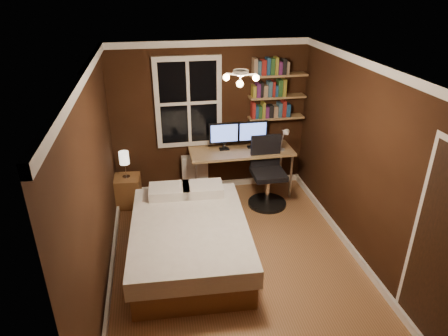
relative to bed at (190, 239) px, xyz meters
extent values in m
plane|color=brown|center=(0.57, -0.17, -0.29)|extent=(4.20, 4.20, 0.00)
cube|color=black|center=(0.57, 1.93, 0.96)|extent=(3.20, 0.04, 2.50)
cube|color=black|center=(-1.03, -0.17, 0.96)|extent=(0.04, 4.20, 2.50)
cube|color=black|center=(2.17, -0.17, 0.96)|extent=(0.04, 4.20, 2.50)
cube|color=white|center=(0.57, -0.17, 2.21)|extent=(3.20, 4.20, 0.02)
cube|color=white|center=(0.22, 1.89, 1.26)|extent=(1.06, 0.06, 1.46)
cube|color=#987A49|center=(1.65, 1.81, 0.96)|extent=(0.92, 0.22, 0.03)
cube|color=#987A49|center=(1.65, 1.81, 1.31)|extent=(0.92, 0.22, 0.03)
cube|color=#987A49|center=(1.65, 1.81, 1.66)|extent=(0.92, 0.22, 0.03)
cube|color=brown|center=(0.00, -0.03, -0.14)|extent=(1.46, 2.02, 0.31)
cube|color=silver|center=(0.00, -0.03, 0.14)|extent=(1.55, 2.09, 0.24)
cube|color=white|center=(-0.20, 0.75, 0.32)|extent=(0.59, 0.42, 0.14)
cube|color=white|center=(0.27, 0.72, 0.32)|extent=(0.59, 0.42, 0.14)
cube|color=brown|center=(-0.84, 1.54, -0.04)|extent=(0.43, 0.43, 0.50)
cube|color=silver|center=(0.27, 1.81, 0.03)|extent=(0.43, 0.15, 0.65)
cube|color=#987A49|center=(1.03, 1.59, 0.48)|extent=(1.68, 0.63, 0.04)
cylinder|color=beige|center=(0.25, 1.32, 0.08)|extent=(0.04, 0.04, 0.76)
cylinder|color=beige|center=(1.81, 1.32, 0.08)|extent=(0.04, 0.04, 0.76)
cylinder|color=beige|center=(0.25, 1.87, 0.08)|extent=(0.04, 0.04, 0.76)
cylinder|color=beige|center=(1.81, 1.87, 0.08)|extent=(0.04, 0.04, 0.76)
cylinder|color=black|center=(1.37, 1.14, -0.27)|extent=(0.62, 0.62, 0.05)
cylinder|color=silver|center=(1.37, 1.14, -0.01)|extent=(0.07, 0.07, 0.46)
cube|color=black|center=(1.37, 1.14, 0.26)|extent=(0.50, 0.50, 0.08)
cube|color=black|center=(1.37, 1.36, 0.56)|extent=(0.48, 0.06, 0.53)
camera|label=1|loc=(-0.33, -4.24, 3.05)|focal=32.00mm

